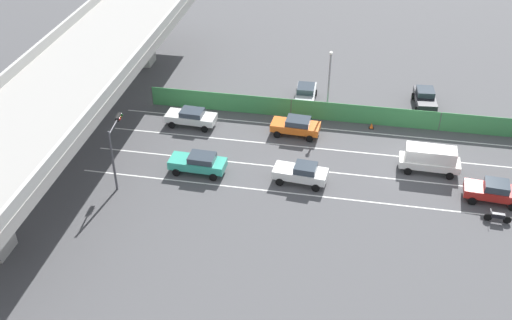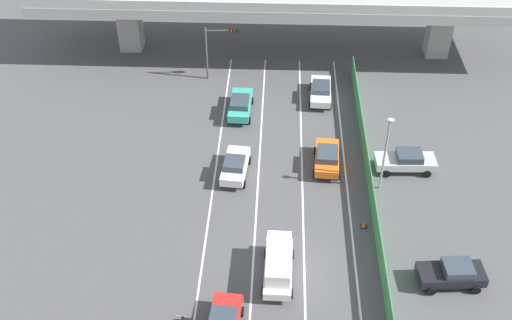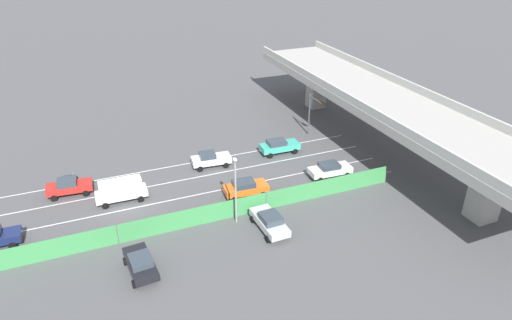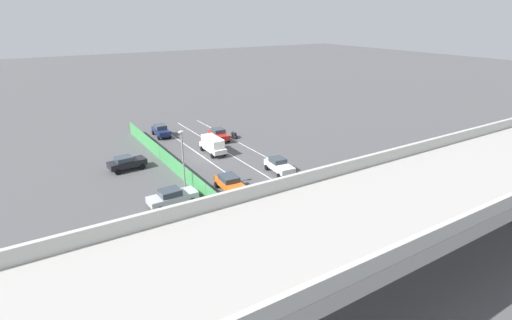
% 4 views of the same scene
% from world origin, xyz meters
% --- Properties ---
extents(ground_plane, '(300.00, 300.00, 0.00)m').
position_xyz_m(ground_plane, '(0.00, 0.00, 0.00)').
color(ground_plane, '#4C4C4F').
extents(lane_line_left_edge, '(0.14, 44.71, 0.01)m').
position_xyz_m(lane_line_left_edge, '(-5.14, 4.35, 0.00)').
color(lane_line_left_edge, silver).
rests_on(lane_line_left_edge, ground).
extents(lane_line_mid_left, '(0.14, 44.71, 0.01)m').
position_xyz_m(lane_line_mid_left, '(-1.71, 4.35, 0.00)').
color(lane_line_mid_left, silver).
rests_on(lane_line_mid_left, ground).
extents(lane_line_mid_right, '(0.14, 44.71, 0.01)m').
position_xyz_m(lane_line_mid_right, '(1.71, 4.35, 0.00)').
color(lane_line_mid_right, silver).
rests_on(lane_line_mid_right, ground).
extents(lane_line_right_edge, '(0.14, 44.71, 0.01)m').
position_xyz_m(lane_line_right_edge, '(5.14, 4.35, 0.00)').
color(lane_line_right_edge, silver).
rests_on(lane_line_right_edge, ground).
extents(green_fence, '(0.10, 40.81, 1.88)m').
position_xyz_m(green_fence, '(6.73, 4.35, 0.94)').
color(green_fence, '#3D8E4C').
rests_on(green_fence, ground).
extents(car_van_white, '(2.07, 4.89, 2.19)m').
position_xyz_m(car_van_white, '(-0.03, -1.20, 1.24)').
color(car_van_white, silver).
rests_on(car_van_white, ground).
extents(car_hatchback_white, '(2.29, 4.42, 1.70)m').
position_xyz_m(car_hatchback_white, '(-3.53, 8.91, 0.92)').
color(car_hatchback_white, silver).
rests_on(car_hatchback_white, ground).
extents(car_taxi_orange, '(2.27, 4.42, 1.64)m').
position_xyz_m(car_taxi_orange, '(3.65, 10.26, 0.92)').
color(car_taxi_orange, orange).
rests_on(car_taxi_orange, ground).
extents(car_sedan_white, '(2.19, 4.66, 1.58)m').
position_xyz_m(car_sedan_white, '(3.52, 19.91, 0.89)').
color(car_sedan_white, white).
rests_on(car_sedan_white, ground).
extents(car_taxi_teal, '(2.15, 4.65, 1.68)m').
position_xyz_m(car_taxi_teal, '(-3.64, 17.31, 0.93)').
color(car_taxi_teal, teal).
rests_on(car_taxi_teal, ground).
extents(parked_sedan_dark, '(4.39, 2.31, 1.69)m').
position_xyz_m(parked_sedan_dark, '(11.14, -1.29, 0.93)').
color(parked_sedan_dark, black).
rests_on(parked_sedan_dark, ground).
extents(parked_wagon_silver, '(4.75, 2.19, 1.68)m').
position_xyz_m(parked_wagon_silver, '(9.84, 10.14, 0.91)').
color(parked_wagon_silver, '#B2B5B7').
rests_on(parked_wagon_silver, ground).
extents(traffic_light, '(3.22, 0.52, 5.35)m').
position_xyz_m(traffic_light, '(-6.04, 23.14, 3.78)').
color(traffic_light, '#47474C').
rests_on(traffic_light, ground).
extents(street_lamp, '(0.60, 0.36, 6.52)m').
position_xyz_m(street_lamp, '(7.59, 7.84, 4.01)').
color(street_lamp, gray).
rests_on(street_lamp, ground).
extents(traffic_cone, '(0.47, 0.47, 0.56)m').
position_xyz_m(traffic_cone, '(6.01, 3.59, 0.26)').
color(traffic_cone, orange).
rests_on(traffic_cone, ground).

